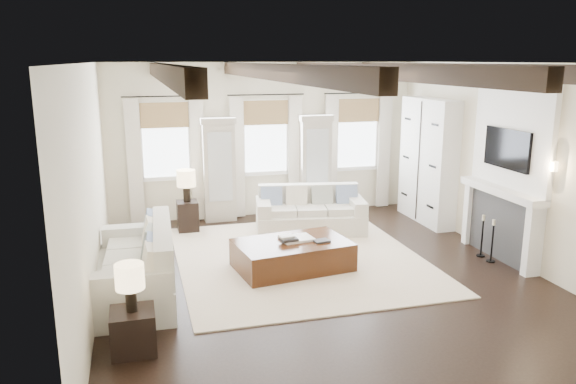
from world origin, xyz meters
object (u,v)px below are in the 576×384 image
object	(u,v)px
ottoman	(292,255)
side_table_front	(133,331)
sofa_left	(140,268)
sofa_back	(310,214)
side_table_back	(188,216)

from	to	relation	value
ottoman	side_table_front	distance (m)	3.15
sofa_left	side_table_front	bearing A→B (deg)	-93.87
side_table_front	sofa_left	bearing A→B (deg)	86.13
sofa_back	side_table_back	distance (m)	2.36
ottoman	sofa_back	bearing A→B (deg)	56.70
sofa_left	side_table_back	bearing A→B (deg)	72.07
side_table_front	side_table_back	world-z (taller)	side_table_back
side_table_back	side_table_front	bearing A→B (deg)	-103.06
sofa_back	ottoman	bearing A→B (deg)	-115.32
ottoman	side_table_back	size ratio (longest dim) A/B	2.93
ottoman	sofa_left	bearing A→B (deg)	-178.43
sofa_back	ottoman	size ratio (longest dim) A/B	1.25
sofa_left	side_table_front	world-z (taller)	sofa_left
side_table_front	side_table_back	bearing A→B (deg)	76.94
ottoman	side_table_back	xyz separation A→B (m)	(-1.40, 2.49, 0.07)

